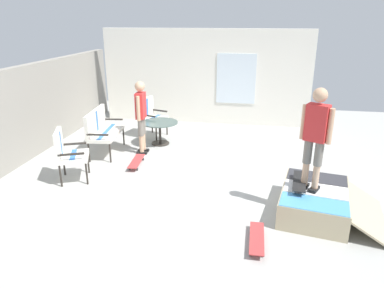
% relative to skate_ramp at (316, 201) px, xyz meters
% --- Properties ---
extents(ground_plane, '(12.00, 12.00, 0.10)m').
position_rel_skate_ramp_xyz_m(ground_plane, '(1.13, 2.02, -0.26)').
color(ground_plane, '#A8A8A3').
extents(back_wall_cinderblock, '(9.00, 0.20, 2.03)m').
position_rel_skate_ramp_xyz_m(back_wall_cinderblock, '(1.13, 6.02, 0.81)').
color(back_wall_cinderblock, gray).
rests_on(back_wall_cinderblock, ground_plane).
extents(house_facade, '(0.23, 6.00, 2.71)m').
position_rel_skate_ramp_xyz_m(house_facade, '(4.93, 2.51, 1.15)').
color(house_facade, white).
rests_on(house_facade, ground_plane).
extents(skate_ramp, '(1.70, 1.80, 0.42)m').
position_rel_skate_ramp_xyz_m(skate_ramp, '(0.00, 0.00, 0.00)').
color(skate_ramp, tan).
rests_on(skate_ramp, ground_plane).
extents(patio_bench, '(1.30, 0.68, 1.02)m').
position_rel_skate_ramp_xyz_m(patio_bench, '(1.97, 4.50, 0.41)').
color(patio_bench, '#2D2823').
rests_on(patio_bench, ground_plane).
extents(patio_chair_near_house, '(0.75, 0.70, 1.02)m').
position_rel_skate_ramp_xyz_m(patio_chair_near_house, '(3.38, 3.76, 0.40)').
color(patio_chair_near_house, '#2D2823').
rests_on(patio_chair_near_house, ground_plane).
extents(patio_chair_by_wall, '(0.78, 0.75, 1.02)m').
position_rel_skate_ramp_xyz_m(patio_chair_by_wall, '(0.45, 4.54, 0.40)').
color(patio_chair_by_wall, '#2D2823').
rests_on(patio_chair_by_wall, ground_plane).
extents(patio_table, '(0.90, 0.90, 0.57)m').
position_rel_skate_ramp_xyz_m(patio_table, '(2.79, 3.34, 0.19)').
color(patio_table, '#2D2823').
rests_on(patio_table, ground_plane).
extents(person_watching, '(0.48, 0.25, 1.67)m').
position_rel_skate_ramp_xyz_m(person_watching, '(2.14, 3.59, 0.76)').
color(person_watching, black).
rests_on(person_watching, ground_plane).
extents(person_skater, '(0.34, 0.44, 1.63)m').
position_rel_skate_ramp_xyz_m(person_skater, '(-0.01, 0.14, 1.15)').
color(person_skater, black).
rests_on(person_skater, skate_ramp).
extents(skateboard_by_bench, '(0.81, 0.26, 0.10)m').
position_rel_skate_ramp_xyz_m(skateboard_by_bench, '(1.39, 3.49, -0.13)').
color(skateboard_by_bench, '#B23838').
rests_on(skateboard_by_bench, ground_plane).
extents(skateboard_spare, '(0.80, 0.20, 0.10)m').
position_rel_skate_ramp_xyz_m(skateboard_spare, '(-1.02, 0.93, -0.13)').
color(skateboard_spare, '#B23838').
rests_on(skateboard_spare, ground_plane).
extents(skateboard_on_ramp, '(0.82, 0.29, 0.10)m').
position_rel_skate_ramp_xyz_m(skateboard_on_ramp, '(0.07, 0.28, 0.30)').
color(skateboard_on_ramp, black).
rests_on(skateboard_on_ramp, skate_ramp).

